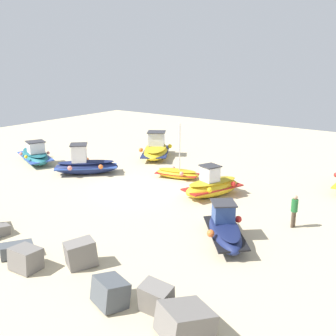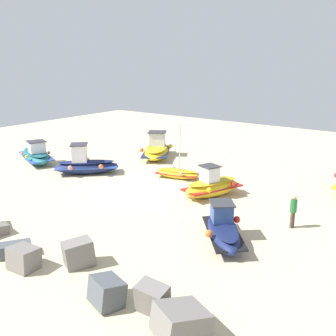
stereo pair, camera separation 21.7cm
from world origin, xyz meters
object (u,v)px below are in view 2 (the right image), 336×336
(fishing_boat_0, at_px, (223,229))
(fishing_boat_6, at_px, (212,186))
(fishing_boat_4, at_px, (86,165))
(fishing_boat_2, at_px, (157,149))
(fishing_boat_1, at_px, (36,155))
(fishing_boat_5, at_px, (177,173))
(person_walking, at_px, (293,209))

(fishing_boat_0, bearing_deg, fishing_boat_6, -5.01)
(fishing_boat_4, xyz_separation_m, fishing_boat_6, (-9.55, -1.18, -0.04))
(fishing_boat_2, bearing_deg, fishing_boat_1, 104.36)
(fishing_boat_5, distance_m, person_walking, 9.75)
(fishing_boat_5, height_order, fishing_boat_6, fishing_boat_5)
(fishing_boat_2, relative_size, fishing_boat_4, 1.17)
(fishing_boat_2, bearing_deg, fishing_boat_4, 139.42)
(person_walking, bearing_deg, fishing_boat_1, 11.21)
(fishing_boat_0, bearing_deg, fishing_boat_4, 33.99)
(fishing_boat_0, relative_size, fishing_boat_1, 0.76)
(fishing_boat_2, bearing_deg, fishing_boat_6, -155.26)
(fishing_boat_1, xyz_separation_m, fishing_boat_6, (-15.12, -1.29, 0.04))
(fishing_boat_2, distance_m, fishing_boat_5, 6.16)
(fishing_boat_4, height_order, person_walking, fishing_boat_4)
(fishing_boat_5, height_order, person_walking, fishing_boat_5)
(fishing_boat_4, height_order, fishing_boat_6, fishing_boat_4)
(fishing_boat_2, xyz_separation_m, fishing_boat_6, (-8.52, 5.61, -0.02))
(fishing_boat_5, distance_m, fishing_boat_6, 4.12)
(fishing_boat_2, distance_m, person_walking, 15.69)
(fishing_boat_4, bearing_deg, fishing_boat_2, -142.56)
(fishing_boat_0, relative_size, fishing_boat_5, 1.02)
(fishing_boat_4, relative_size, person_walking, 2.64)
(fishing_boat_2, xyz_separation_m, person_walking, (-13.92, 7.22, 0.29))
(fishing_boat_1, relative_size, person_walking, 3.11)
(fishing_boat_1, xyz_separation_m, fishing_boat_2, (-6.60, -6.90, 0.06))
(fishing_boat_0, xyz_separation_m, fishing_boat_4, (12.98, -3.71, 0.10))
(fishing_boat_2, distance_m, fishing_boat_6, 10.20)
(person_walking, bearing_deg, fishing_boat_5, -8.17)
(fishing_boat_1, height_order, person_walking, fishing_boat_1)
(fishing_boat_0, height_order, fishing_boat_1, fishing_boat_1)
(fishing_boat_6, distance_m, person_walking, 5.65)
(fishing_boat_1, xyz_separation_m, person_walking, (-20.52, 0.33, 0.35))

